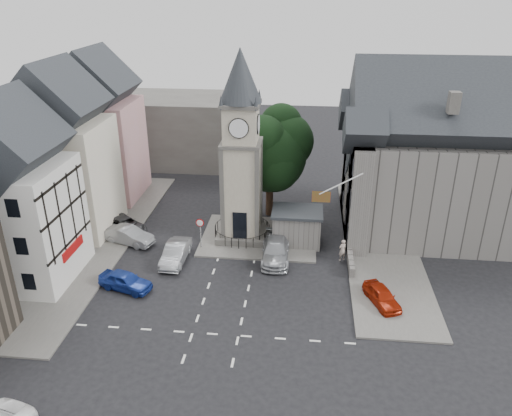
# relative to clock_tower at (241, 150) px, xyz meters

# --- Properties ---
(ground) EXTENTS (120.00, 120.00, 0.00)m
(ground) POSITION_rel_clock_tower_xyz_m (0.00, -7.99, -8.12)
(ground) COLOR black
(ground) RESTS_ON ground
(pavement_west) EXTENTS (6.00, 30.00, 0.14)m
(pavement_west) POSITION_rel_clock_tower_xyz_m (-12.50, -1.99, -8.05)
(pavement_west) COLOR #595651
(pavement_west) RESTS_ON ground
(pavement_east) EXTENTS (6.00, 26.00, 0.14)m
(pavement_east) POSITION_rel_clock_tower_xyz_m (12.00, 0.01, -8.05)
(pavement_east) COLOR #595651
(pavement_east) RESTS_ON ground
(central_island) EXTENTS (10.00, 8.00, 0.16)m
(central_island) POSITION_rel_clock_tower_xyz_m (1.50, 0.01, -8.04)
(central_island) COLOR #595651
(central_island) RESTS_ON ground
(road_markings) EXTENTS (20.00, 8.00, 0.01)m
(road_markings) POSITION_rel_clock_tower_xyz_m (0.00, -13.49, -8.12)
(road_markings) COLOR silver
(road_markings) RESTS_ON ground
(clock_tower) EXTENTS (4.86, 4.86, 16.25)m
(clock_tower) POSITION_rel_clock_tower_xyz_m (0.00, 0.00, 0.00)
(clock_tower) COLOR #4C4944
(clock_tower) RESTS_ON ground
(stone_shelter) EXTENTS (4.30, 3.30, 3.08)m
(stone_shelter) POSITION_rel_clock_tower_xyz_m (4.80, -0.49, -6.57)
(stone_shelter) COLOR slate
(stone_shelter) RESTS_ON ground
(town_tree) EXTENTS (7.20, 7.20, 10.80)m
(town_tree) POSITION_rel_clock_tower_xyz_m (2.00, 5.01, -1.15)
(town_tree) COLOR black
(town_tree) RESTS_ON ground
(warning_sign_post) EXTENTS (0.70, 0.19, 2.85)m
(warning_sign_post) POSITION_rel_clock_tower_xyz_m (-3.20, -2.56, -6.09)
(warning_sign_post) COLOR black
(warning_sign_post) RESTS_ON ground
(terrace_pink) EXTENTS (8.10, 7.60, 12.80)m
(terrace_pink) POSITION_rel_clock_tower_xyz_m (-15.50, 8.01, -1.54)
(terrace_pink) COLOR tan
(terrace_pink) RESTS_ON ground
(terrace_cream) EXTENTS (8.10, 7.60, 12.80)m
(terrace_cream) POSITION_rel_clock_tower_xyz_m (-15.50, 0.01, -1.54)
(terrace_cream) COLOR beige
(terrace_cream) RESTS_ON ground
(terrace_tudor) EXTENTS (8.10, 7.60, 12.00)m
(terrace_tudor) POSITION_rel_clock_tower_xyz_m (-15.50, -7.99, -1.93)
(terrace_tudor) COLOR silver
(terrace_tudor) RESTS_ON ground
(backdrop_west) EXTENTS (20.00, 10.00, 8.00)m
(backdrop_west) POSITION_rel_clock_tower_xyz_m (-12.00, 20.01, -4.12)
(backdrop_west) COLOR #4C4944
(backdrop_west) RESTS_ON ground
(east_building) EXTENTS (14.40, 11.40, 12.60)m
(east_building) POSITION_rel_clock_tower_xyz_m (15.59, 3.01, -1.86)
(east_building) COLOR slate
(east_building) RESTS_ON ground
(east_boundary_wall) EXTENTS (0.40, 16.00, 0.90)m
(east_boundary_wall) POSITION_rel_clock_tower_xyz_m (9.20, 2.01, -7.67)
(east_boundary_wall) COLOR slate
(east_boundary_wall) RESTS_ON ground
(flagpole) EXTENTS (3.68, 0.10, 2.74)m
(flagpole) POSITION_rel_clock_tower_xyz_m (8.00, -3.99, -1.12)
(flagpole) COLOR white
(flagpole) RESTS_ON ground
(car_west_blue) EXTENTS (4.37, 2.74, 1.39)m
(car_west_blue) POSITION_rel_clock_tower_xyz_m (-7.50, -9.03, -7.43)
(car_west_blue) COLOR navy
(car_west_blue) RESTS_ON ground
(car_west_silver) EXTENTS (4.77, 2.86, 1.48)m
(car_west_silver) POSITION_rel_clock_tower_xyz_m (-9.62, -2.16, -7.38)
(car_west_silver) COLOR gray
(car_west_silver) RESTS_ON ground
(car_west_grey) EXTENTS (5.02, 4.53, 1.30)m
(car_west_grey) POSITION_rel_clock_tower_xyz_m (-10.69, 0.01, -7.47)
(car_west_grey) COLOR #313234
(car_west_grey) RESTS_ON ground
(car_island_silver) EXTENTS (1.74, 4.67, 1.53)m
(car_island_silver) POSITION_rel_clock_tower_xyz_m (-4.81, -4.73, -7.36)
(car_island_silver) COLOR gray
(car_island_silver) RESTS_ON ground
(car_island_east) EXTENTS (2.38, 5.48, 1.57)m
(car_island_east) POSITION_rel_clock_tower_xyz_m (3.19, -3.49, -7.34)
(car_island_east) COLOR #9C9EA3
(car_island_east) RESTS_ON ground
(car_east_red) EXTENTS (2.76, 4.01, 1.27)m
(car_east_red) POSITION_rel_clock_tower_xyz_m (11.05, -8.96, -7.49)
(car_east_red) COLOR #9B1D08
(car_east_red) RESTS_ON ground
(pedestrian) EXTENTS (0.81, 0.74, 1.86)m
(pedestrian) POSITION_rel_clock_tower_xyz_m (8.58, -3.15, -7.19)
(pedestrian) COLOR #B3A194
(pedestrian) RESTS_ON ground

